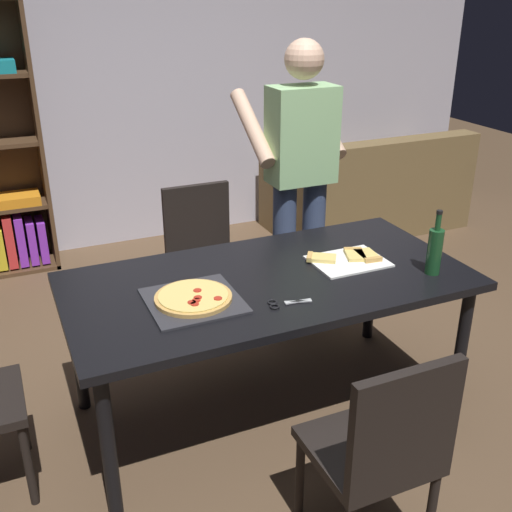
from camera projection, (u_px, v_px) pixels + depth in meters
ground_plane at (268, 407)px, 3.16m from camera, size 12.00×12.00×0.00m
back_wall at (130, 70)px, 4.77m from camera, size 6.40×0.10×2.80m
dining_table at (269, 290)px, 2.88m from camera, size 1.89×0.95×0.75m
chair_near_camera at (382, 447)px, 2.15m from camera, size 0.42×0.42×0.90m
chair_far_side at (203, 250)px, 3.76m from camera, size 0.42×0.42×0.90m
couch at (369, 195)px, 5.40m from camera, size 1.71×0.87×0.85m
person_serving_pizza at (299, 173)px, 3.57m from camera, size 0.55×0.54×1.75m
pepperoni_pizza_on_tray at (193, 299)px, 2.63m from camera, size 0.40×0.40×0.04m
pizza_slices_on_towel at (348, 259)px, 3.03m from camera, size 0.38×0.28×0.03m
wine_bottle at (435, 250)px, 2.85m from camera, size 0.07×0.07×0.32m
kitchen_scissors at (282, 303)px, 2.61m from camera, size 0.20×0.09×0.01m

